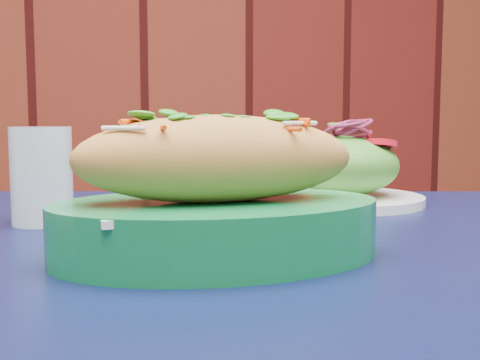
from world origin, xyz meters
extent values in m
cube|color=black|center=(-0.40, 1.25, 0.73)|extent=(0.95, 0.95, 0.03)
cube|color=white|center=(-0.43, 1.20, 0.79)|extent=(0.23, 0.15, 0.01)
ellipsoid|color=gold|center=(-0.43, 1.20, 0.83)|extent=(0.24, 0.10, 0.07)
cylinder|color=white|center=(-0.21, 1.48, 0.76)|extent=(0.22, 0.22, 0.01)
ellipsoid|color=#4C992D|center=(-0.21, 1.48, 0.80)|extent=(0.15, 0.15, 0.08)
cylinder|color=red|center=(-0.17, 1.45, 0.84)|extent=(0.04, 0.04, 0.01)
cylinder|color=red|center=(-0.24, 1.51, 0.84)|extent=(0.04, 0.04, 0.01)
cylinder|color=red|center=(-0.21, 1.52, 0.84)|extent=(0.04, 0.04, 0.01)
torus|color=#8B1E49|center=(-0.21, 1.48, 0.85)|extent=(0.05, 0.05, 0.00)
torus|color=#8B1E49|center=(-0.21, 1.48, 0.85)|extent=(0.05, 0.05, 0.00)
torus|color=#8B1E49|center=(-0.21, 1.48, 0.86)|extent=(0.05, 0.05, 0.00)
torus|color=#8B1E49|center=(-0.21, 1.48, 0.86)|extent=(0.05, 0.05, 0.00)
torus|color=#8B1E49|center=(-0.21, 1.48, 0.86)|extent=(0.05, 0.05, 0.00)
cylinder|color=silver|center=(-0.59, 1.40, 0.80)|extent=(0.07, 0.07, 0.11)
camera|label=1|loc=(-0.52, 0.71, 0.87)|focal=45.00mm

